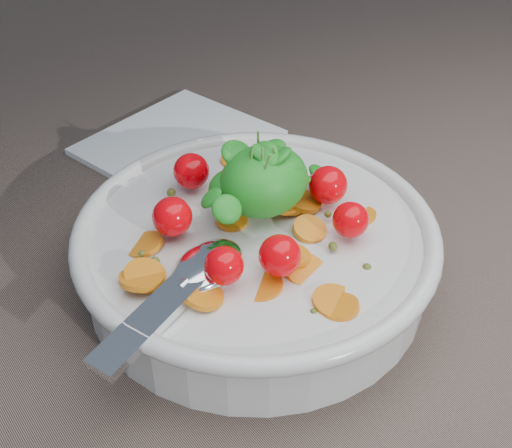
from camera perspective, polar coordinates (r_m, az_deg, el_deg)
ground at (r=0.51m, az=4.31°, el=-5.30°), size 6.00×6.00×0.00m
bowl at (r=0.49m, az=-0.02°, el=-2.05°), size 0.30×0.28×0.12m
napkin at (r=0.68m, az=-6.88°, el=7.22°), size 0.21×0.19×0.01m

